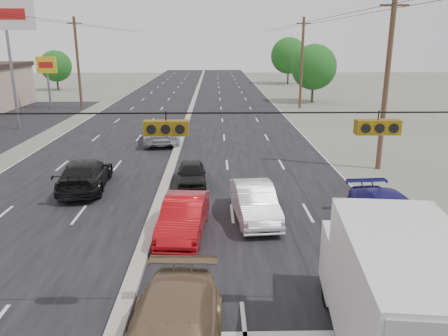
# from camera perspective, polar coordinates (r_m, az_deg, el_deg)

# --- Properties ---
(ground) EXTENTS (200.00, 200.00, 0.00)m
(ground) POSITION_cam_1_polar(r_m,az_deg,el_deg) (12.81, -13.69, -19.62)
(ground) COLOR #606356
(ground) RESTS_ON ground
(road_surface) EXTENTS (20.00, 160.00, 0.02)m
(road_surface) POSITION_cam_1_polar(r_m,az_deg,el_deg) (40.88, -4.97, 5.72)
(road_surface) COLOR black
(road_surface) RESTS_ON ground
(center_median) EXTENTS (0.50, 160.00, 0.20)m
(center_median) POSITION_cam_1_polar(r_m,az_deg,el_deg) (40.86, -4.98, 5.85)
(center_median) COLOR gray
(center_median) RESTS_ON ground
(utility_pole_left_c) EXTENTS (1.60, 0.30, 10.00)m
(utility_pole_left_c) POSITION_cam_1_polar(r_m,az_deg,el_deg) (52.40, -18.54, 12.89)
(utility_pole_left_c) COLOR #422D1E
(utility_pole_left_c) RESTS_ON ground
(utility_pole_right_b) EXTENTS (1.60, 0.30, 10.00)m
(utility_pole_right_b) POSITION_cam_1_polar(r_m,az_deg,el_deg) (27.09, 20.44, 10.35)
(utility_pole_right_b) COLOR #422D1E
(utility_pole_right_b) RESTS_ON ground
(utility_pole_right_c) EXTENTS (1.60, 0.30, 10.00)m
(utility_pole_right_c) POSITION_cam_1_polar(r_m,az_deg,el_deg) (51.13, 10.13, 13.39)
(utility_pole_right_c) COLOR #422D1E
(utility_pole_right_c) RESTS_ON ground
(traffic_signals) EXTENTS (25.00, 0.30, 0.54)m
(traffic_signals) POSITION_cam_1_polar(r_m,az_deg,el_deg) (10.37, -8.11, 5.44)
(traffic_signals) COLOR black
(traffic_signals) RESTS_ON ground
(pole_sign_billboard) EXTENTS (5.00, 0.25, 11.00)m
(pole_sign_billboard) POSITION_cam_1_polar(r_m,az_deg,el_deg) (41.82, -26.65, 16.59)
(pole_sign_billboard) COLOR slate
(pole_sign_billboard) RESTS_ON ground
(pole_sign_far) EXTENTS (2.20, 0.25, 6.00)m
(pole_sign_far) POSITION_cam_1_polar(r_m,az_deg,el_deg) (53.55, -22.13, 11.85)
(pole_sign_far) COLOR slate
(pole_sign_far) RESTS_ON ground
(tree_left_far) EXTENTS (4.80, 4.80, 6.12)m
(tree_left_far) POSITION_cam_1_polar(r_m,az_deg,el_deg) (74.41, -21.12, 12.32)
(tree_left_far) COLOR #382619
(tree_left_far) RESTS_ON ground
(tree_right_mid) EXTENTS (5.60, 5.60, 7.14)m
(tree_right_mid) POSITION_cam_1_polar(r_m,az_deg,el_deg) (56.57, 11.64, 12.78)
(tree_right_mid) COLOR #382619
(tree_right_mid) RESTS_ON ground
(tree_right_far) EXTENTS (6.40, 6.40, 8.16)m
(tree_right_far) POSITION_cam_1_polar(r_m,az_deg,el_deg) (81.26, 8.46, 14.32)
(tree_right_far) COLOR #382619
(tree_right_far) RESTS_ON ground
(box_truck) EXTENTS (3.20, 7.19, 3.53)m
(box_truck) POSITION_cam_1_polar(r_m,az_deg,el_deg) (10.99, 21.41, -15.62)
(box_truck) COLOR black
(box_truck) RESTS_ON ground
(red_sedan) EXTENTS (1.98, 4.68, 1.50)m
(red_sedan) POSITION_cam_1_polar(r_m,az_deg,el_deg) (17.38, -5.27, -6.37)
(red_sedan) COLOR #A0090E
(red_sedan) RESTS_ON ground
(queue_car_a) EXTENTS (1.66, 3.77, 1.26)m
(queue_car_a) POSITION_cam_1_polar(r_m,az_deg,el_deg) (23.19, -4.27, -0.82)
(queue_car_a) COLOR black
(queue_car_a) RESTS_ON ground
(queue_car_b) EXTENTS (2.02, 4.76, 1.53)m
(queue_car_b) POSITION_cam_1_polar(r_m,az_deg,el_deg) (18.82, 4.01, -4.49)
(queue_car_b) COLOR silver
(queue_car_b) RESTS_ON ground
(queue_car_d) EXTENTS (2.55, 5.44, 1.54)m
(queue_car_d) POSITION_cam_1_polar(r_m,az_deg,el_deg) (18.59, 20.95, -5.83)
(queue_car_d) COLOR navy
(queue_car_d) RESTS_ON ground
(oncoming_near) EXTENTS (2.60, 5.54, 1.56)m
(oncoming_near) POSITION_cam_1_polar(r_m,az_deg,el_deg) (23.65, -17.68, -0.83)
(oncoming_near) COLOR black
(oncoming_near) RESTS_ON ground
(oncoming_far) EXTENTS (3.23, 5.85, 1.55)m
(oncoming_far) POSITION_cam_1_polar(r_m,az_deg,el_deg) (33.40, -8.21, 4.60)
(oncoming_far) COLOR #B8BCC1
(oncoming_far) RESTS_ON ground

